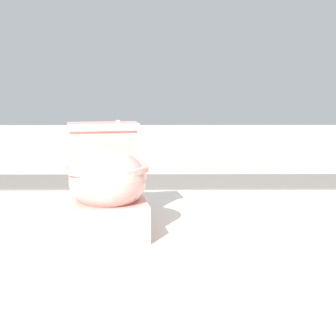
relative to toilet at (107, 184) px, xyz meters
name	(u,v)px	position (x,y,z in m)	size (l,w,h in m)	color
ground_plane	(143,234)	(0.10, 0.18, -0.22)	(14.00, 14.00, 0.00)	beige
gravel_strip	(218,182)	(-1.15, 0.68, -0.21)	(0.56, 8.00, 0.01)	#605B56
toilet	(107,184)	(0.00, 0.00, 0.00)	(0.69, 0.48, 0.52)	#E09E93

